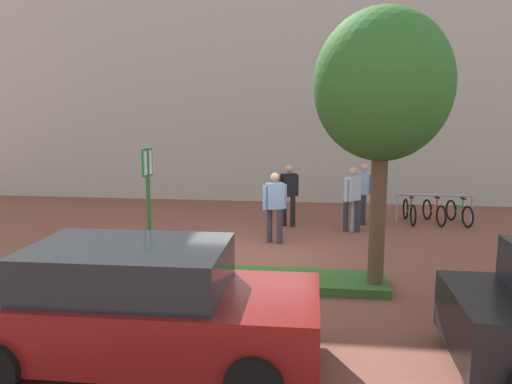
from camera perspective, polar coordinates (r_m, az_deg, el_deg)
ground_plane at (r=11.15m, az=0.03°, el=-7.31°), size 60.00×60.00×0.00m
building_facade at (r=18.10m, az=3.04°, el=15.01°), size 28.00×1.20×10.00m
planter_strip at (r=9.65m, az=-6.67°, el=-9.53°), size 7.00×1.10×0.16m
tree_sidewalk at (r=8.78m, az=14.20°, el=11.50°), size 2.31×2.31×4.87m
parking_sign_post at (r=9.53m, az=-12.14°, el=-0.26°), size 0.09×0.36×2.51m
bike_at_sign at (r=9.92m, az=-12.14°, el=-7.53°), size 1.68×0.42×0.86m
bike_rack_cluster at (r=15.15m, az=19.57°, el=-2.05°), size 2.11×1.55×0.83m
bollard_steel at (r=13.57m, az=10.92°, el=-2.51°), size 0.16×0.16×0.90m
person_suited_dark at (r=13.82m, az=3.73°, el=0.09°), size 0.53×0.42×1.72m
person_shirt_blue at (r=13.38m, az=10.90°, el=-0.36°), size 0.45×0.47×1.72m
person_casual_tan at (r=12.03m, az=2.14°, el=-1.27°), size 0.55×0.40×1.72m
person_shirt_white at (r=14.41m, az=12.10°, el=0.28°), size 0.53×0.46×1.72m
car_maroon_wagon at (r=6.58m, az=-12.85°, el=-12.56°), size 4.32×2.07×1.54m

